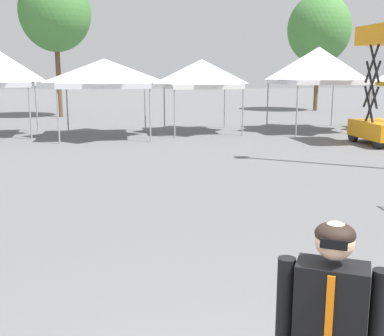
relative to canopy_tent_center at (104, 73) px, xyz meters
The scene contains 6 objects.
canopy_tent_center is the anchor object (origin of this frame).
canopy_tent_behind_left 4.17m from the canopy_tent_center, 13.19° to the left, with size 3.17×3.17×3.11m.
canopy_tent_behind_center 9.20m from the canopy_tent_center, ahead, with size 3.71×3.71×3.65m.
scissor_lift 10.59m from the canopy_tent_center, 19.57° to the right, with size 1.49×2.35×4.20m.
tree_behind_tents_left 17.87m from the canopy_tent_center, 40.23° to the left, with size 4.11×4.11×7.57m.
tree_behind_tents_right 10.08m from the canopy_tent_center, 108.05° to the left, with size 3.97×3.97×8.04m.
Camera 1 is at (-0.62, -2.37, 2.63)m, focal length 44.93 mm.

